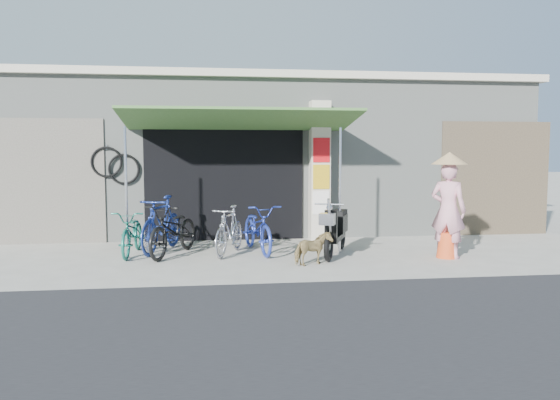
{
  "coord_description": "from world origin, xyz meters",
  "views": [
    {
      "loc": [
        -1.52,
        -9.21,
        1.9
      ],
      "look_at": [
        -0.2,
        1.0,
        1.0
      ],
      "focal_mm": 35.0,
      "sensor_mm": 36.0,
      "label": 1
    }
  ],
  "objects": [
    {
      "name": "moped",
      "position": [
        0.79,
        0.59,
        0.46
      ],
      "size": [
        0.89,
        1.7,
        1.02
      ],
      "rotation": [
        0.0,
        0.0,
        -0.41
      ],
      "color": "black",
      "rests_on": "ground"
    },
    {
      "name": "nun",
      "position": [
        2.73,
        0.06,
        0.93
      ],
      "size": [
        0.75,
        0.73,
        1.91
      ],
      "rotation": [
        0.0,
        0.0,
        2.41
      ],
      "color": "#CF8B9B",
      "rests_on": "ground"
    },
    {
      "name": "shop_pillar",
      "position": [
        0.85,
        2.45,
        1.5
      ],
      "size": [
        0.42,
        0.44,
        3.0
      ],
      "color": "beige",
      "rests_on": "ground"
    },
    {
      "name": "awning",
      "position": [
        -0.9,
        1.63,
        2.51
      ],
      "size": [
        4.6,
        1.88,
        2.72
      ],
      "color": "#3A652D",
      "rests_on": "ground"
    },
    {
      "name": "neighbour_left",
      "position": [
        -5.0,
        2.59,
        1.3
      ],
      "size": [
        2.6,
        0.06,
        2.6
      ],
      "primitive_type": "cube",
      "color": "#6B665B",
      "rests_on": "ground"
    },
    {
      "name": "neighbour_right",
      "position": [
        5.0,
        2.59,
        1.3
      ],
      "size": [
        2.6,
        0.06,
        2.6
      ],
      "primitive_type": "cube",
      "color": "brown",
      "rests_on": "ground"
    },
    {
      "name": "bike_silver",
      "position": [
        -1.17,
        0.87,
        0.46
      ],
      "size": [
        0.94,
        1.58,
        0.92
      ],
      "primitive_type": "imported",
      "rotation": [
        0.0,
        0.0,
        -0.36
      ],
      "color": "#B9B8BE",
      "rests_on": "ground"
    },
    {
      "name": "ground",
      "position": [
        0.0,
        0.0,
        0.0
      ],
      "size": [
        80.0,
        80.0,
        0.0
      ],
      "primitive_type": "plane",
      "color": "#AEA99D",
      "rests_on": "ground"
    },
    {
      "name": "bike_blue",
      "position": [
        -2.44,
        1.33,
        0.53
      ],
      "size": [
        1.07,
        1.84,
        1.07
      ],
      "primitive_type": "imported",
      "rotation": [
        0.0,
        0.0,
        -0.34
      ],
      "color": "navy",
      "rests_on": "ground"
    },
    {
      "name": "bicycle_shop",
      "position": [
        -0.0,
        5.09,
        1.83
      ],
      "size": [
        12.3,
        5.3,
        3.66
      ],
      "color": "gray",
      "rests_on": "ground"
    },
    {
      "name": "street_dog",
      "position": [
        0.19,
        -0.28,
        0.28
      ],
      "size": [
        0.73,
        0.57,
        0.56
      ],
      "primitive_type": "imported",
      "rotation": [
        0.0,
        0.0,
        2.05
      ],
      "color": "tan",
      "rests_on": "ground"
    },
    {
      "name": "road_strip",
      "position": [
        0.0,
        -4.5,
        0.01
      ],
      "size": [
        80.0,
        6.0,
        0.01
      ],
      "primitive_type": "cube",
      "color": "#2B2B2E",
      "rests_on": "ground"
    },
    {
      "name": "bike_teal",
      "position": [
        -2.95,
        1.06,
        0.42
      ],
      "size": [
        0.67,
        1.63,
        0.84
      ],
      "primitive_type": "imported",
      "rotation": [
        0.0,
        0.0,
        -0.07
      ],
      "color": "#166554",
      "rests_on": "ground"
    },
    {
      "name": "bike_black",
      "position": [
        -2.18,
        0.92,
        0.48
      ],
      "size": [
        1.28,
        1.93,
        0.96
      ],
      "primitive_type": "imported",
      "rotation": [
        0.0,
        0.0,
        -0.39
      ],
      "color": "black",
      "rests_on": "ground"
    },
    {
      "name": "bike_navy",
      "position": [
        -0.62,
        1.05,
        0.47
      ],
      "size": [
        0.94,
        1.85,
        0.93
      ],
      "primitive_type": "imported",
      "rotation": [
        0.0,
        0.0,
        0.19
      ],
      "color": "#22359E",
      "rests_on": "ground"
    }
  ]
}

